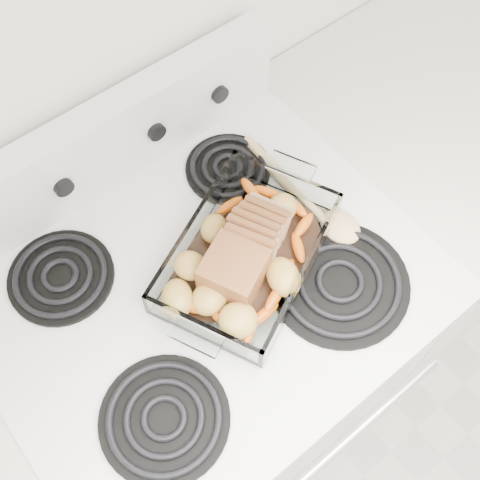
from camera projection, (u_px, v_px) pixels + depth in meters
electric_range at (211, 360)px, 1.47m from camera, size 0.78×0.70×1.12m
counter_right at (399, 218)px, 1.69m from camera, size 0.58×0.68×0.93m
baking_dish at (247, 256)px, 1.07m from camera, size 0.34×0.22×0.07m
pork_roast at (238, 255)px, 1.04m from camera, size 0.20×0.10×0.08m
roast_vegetables at (231, 239)px, 1.07m from camera, size 0.39×0.21×0.05m
wooden_spoon at (315, 205)px, 1.14m from camera, size 0.07×0.31×0.02m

